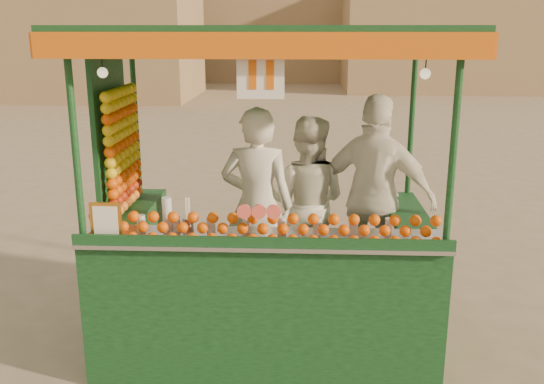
{
  "coord_description": "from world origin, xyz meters",
  "views": [
    {
      "loc": [
        0.46,
        -5.13,
        2.82
      ],
      "look_at": [
        0.22,
        -0.09,
        1.43
      ],
      "focal_mm": 39.32,
      "sensor_mm": 36.0,
      "label": 1
    }
  ],
  "objects_px": {
    "juice_cart": "(258,251)",
    "vendor_left": "(257,206)",
    "vendor_right": "(375,198)",
    "vendor_middle": "(306,202)"
  },
  "relations": [
    {
      "from": "juice_cart",
      "to": "vendor_left",
      "type": "distance_m",
      "value": 0.45
    },
    {
      "from": "vendor_left",
      "to": "vendor_right",
      "type": "xyz_separation_m",
      "value": [
        1.1,
        0.15,
        0.05
      ]
    },
    {
      "from": "juice_cart",
      "to": "vendor_middle",
      "type": "distance_m",
      "value": 0.83
    },
    {
      "from": "vendor_left",
      "to": "vendor_right",
      "type": "height_order",
      "value": "vendor_right"
    },
    {
      "from": "vendor_left",
      "to": "vendor_middle",
      "type": "xyz_separation_m",
      "value": [
        0.46,
        0.36,
        -0.07
      ]
    },
    {
      "from": "juice_cart",
      "to": "vendor_right",
      "type": "distance_m",
      "value": 1.22
    },
    {
      "from": "vendor_right",
      "to": "vendor_middle",
      "type": "bearing_deg",
      "value": 4.78
    },
    {
      "from": "vendor_left",
      "to": "juice_cart",
      "type": "bearing_deg",
      "value": 100.08
    },
    {
      "from": "vendor_middle",
      "to": "vendor_right",
      "type": "height_order",
      "value": "vendor_right"
    },
    {
      "from": "juice_cart",
      "to": "vendor_left",
      "type": "height_order",
      "value": "juice_cart"
    }
  ]
}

